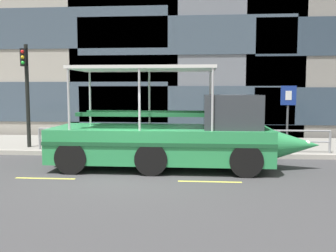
{
  "coord_description": "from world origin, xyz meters",
  "views": [
    {
      "loc": [
        2.07,
        -11.09,
        2.58
      ],
      "look_at": [
        0.98,
        2.1,
        1.3
      ],
      "focal_mm": 39.8,
      "sensor_mm": 36.0,
      "label": 1
    }
  ],
  "objects_px": {
    "traffic_light_pole": "(26,86)",
    "duck_tour_boat": "(176,136)",
    "parking_sign": "(288,107)",
    "pedestrian_near_bow": "(244,125)"
  },
  "relations": [
    {
      "from": "traffic_light_pole",
      "to": "pedestrian_near_bow",
      "type": "height_order",
      "value": "traffic_light_pole"
    },
    {
      "from": "parking_sign",
      "to": "duck_tour_boat",
      "type": "distance_m",
      "value": 5.19
    },
    {
      "from": "traffic_light_pole",
      "to": "duck_tour_boat",
      "type": "relative_size",
      "value": 0.48
    },
    {
      "from": "parking_sign",
      "to": "traffic_light_pole",
      "type": "bearing_deg",
      "value": -179.81
    },
    {
      "from": "traffic_light_pole",
      "to": "duck_tour_boat",
      "type": "xyz_separation_m",
      "value": [
        6.4,
        -2.81,
        -1.71
      ]
    },
    {
      "from": "traffic_light_pole",
      "to": "parking_sign",
      "type": "relative_size",
      "value": 1.67
    },
    {
      "from": "parking_sign",
      "to": "pedestrian_near_bow",
      "type": "height_order",
      "value": "parking_sign"
    },
    {
      "from": "parking_sign",
      "to": "duck_tour_boat",
      "type": "height_order",
      "value": "duck_tour_boat"
    },
    {
      "from": "pedestrian_near_bow",
      "to": "parking_sign",
      "type": "bearing_deg",
      "value": -19.88
    },
    {
      "from": "traffic_light_pole",
      "to": "parking_sign",
      "type": "height_order",
      "value": "traffic_light_pole"
    }
  ]
}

